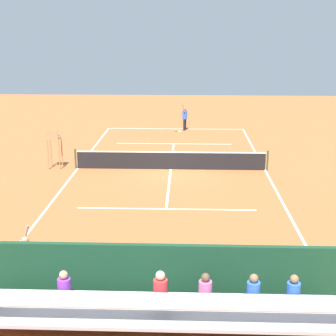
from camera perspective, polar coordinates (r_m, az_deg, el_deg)
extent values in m
plane|color=#BC6033|center=(26.73, 0.32, -0.15)|extent=(60.00, 60.00, 0.00)
cube|color=white|center=(37.42, 0.86, 4.48)|extent=(10.00, 0.10, 0.01)
cube|color=white|center=(16.44, -0.93, -10.70)|extent=(10.00, 0.10, 0.01)
cube|color=white|center=(27.04, 10.97, -0.25)|extent=(0.10, 22.00, 0.01)
cube|color=white|center=(27.34, -10.21, -0.03)|extent=(0.10, 22.00, 0.01)
cube|color=white|center=(32.59, 0.66, 2.77)|extent=(7.50, 0.10, 0.01)
cube|color=white|center=(20.98, -0.21, -4.67)|extent=(7.50, 0.10, 0.01)
cube|color=white|center=(26.73, 0.32, -0.14)|extent=(0.10, 12.10, 0.01)
cube|color=white|center=(37.42, 0.86, 4.48)|extent=(0.10, 0.30, 0.01)
cube|color=black|center=(26.61, 0.32, 0.80)|extent=(10.00, 0.02, 0.91)
cube|color=white|center=(26.49, 0.32, 1.81)|extent=(10.00, 0.04, 0.06)
cylinder|color=#2D5133|center=(26.92, 11.24, 0.84)|extent=(0.10, 0.10, 1.07)
cylinder|color=#2D5133|center=(27.22, -10.47, 1.05)|extent=(0.10, 0.10, 1.07)
cube|color=#194228|center=(13.32, -1.64, -12.61)|extent=(18.00, 0.16, 2.00)
cube|color=#9EA0A5|center=(13.41, -1.72, -16.24)|extent=(9.00, 0.10, 0.45)
cube|color=#9EA0A5|center=(13.01, -1.83, -16.36)|extent=(9.00, 0.80, 0.08)
cube|color=#9EA0A5|center=(13.43, -1.71, -16.17)|extent=(9.00, 0.04, 0.45)
cube|color=silver|center=(12.71, -1.88, -15.00)|extent=(8.60, 0.36, 0.04)
cube|color=silver|center=(12.45, -1.95, -14.63)|extent=(8.60, 0.03, 0.36)
cube|color=#9EA0A5|center=(12.10, -2.12, -16.57)|extent=(9.00, 0.80, 0.08)
cube|color=#9EA0A5|center=(12.52, -1.98, -16.35)|extent=(9.00, 0.04, 0.45)
cube|color=silver|center=(11.79, -2.18, -15.10)|extent=(8.60, 0.36, 0.04)
cube|color=silver|center=(11.54, -2.26, -14.71)|extent=(8.60, 0.03, 0.36)
cube|color=#9EA0A5|center=(11.18, -2.46, -16.81)|extent=(9.00, 0.80, 0.08)
cube|color=#9EA0A5|center=(11.60, -2.29, -16.57)|extent=(9.00, 0.04, 0.45)
cube|color=silver|center=(10.88, -2.53, -15.23)|extent=(8.60, 0.36, 0.04)
cube|color=silver|center=(10.62, -2.62, -14.80)|extent=(8.60, 0.03, 0.36)
cube|color=#2D2D33|center=(10.99, -0.84, -14.63)|extent=(0.32, 0.40, 0.12)
cylinder|color=red|center=(10.74, -0.88, -13.65)|extent=(0.30, 0.30, 0.45)
sphere|color=beige|center=(10.58, -0.88, -12.11)|extent=(0.20, 0.20, 0.20)
cube|color=#2D2D33|center=(12.14, 13.84, -14.41)|extent=(0.32, 0.40, 0.12)
cylinder|color=blue|center=(11.90, 14.05, -13.51)|extent=(0.30, 0.30, 0.45)
sphere|color=#8C6647|center=(11.74, 14.15, -12.12)|extent=(0.20, 0.20, 0.20)
cube|color=#2D2D33|center=(11.99, 9.53, -14.55)|extent=(0.32, 0.40, 0.12)
cylinder|color=blue|center=(11.75, 9.66, -13.64)|extent=(0.30, 0.30, 0.45)
sphere|color=#8C6647|center=(11.59, 9.74, -12.24)|extent=(0.20, 0.20, 0.20)
cube|color=#2D2D33|center=(11.90, 4.20, -14.61)|extent=(0.32, 0.40, 0.12)
cylinder|color=pink|center=(11.65, 4.25, -13.70)|extent=(0.30, 0.30, 0.45)
sphere|color=brown|center=(11.50, 4.28, -12.29)|extent=(0.20, 0.20, 0.20)
cube|color=#2D2D33|center=(12.82, 4.16, -14.54)|extent=(0.32, 0.40, 0.12)
cylinder|color=blue|center=(12.57, 4.21, -13.69)|extent=(0.30, 0.30, 0.45)
sphere|color=beige|center=(12.42, 4.24, -12.38)|extent=(0.20, 0.20, 0.20)
cube|color=#2D2D33|center=(12.20, -11.49, -14.08)|extent=(0.32, 0.40, 0.12)
cylinder|color=purple|center=(11.96, -11.70, -13.18)|extent=(0.30, 0.30, 0.45)
sphere|color=tan|center=(11.81, -11.79, -11.79)|extent=(0.20, 0.20, 0.20)
cylinder|color=#A88456|center=(27.68, -11.96, 1.78)|extent=(0.07, 0.07, 1.60)
cylinder|color=#A88456|center=(27.84, -13.16, 1.78)|extent=(0.07, 0.07, 1.60)
cylinder|color=#A88456|center=(27.12, -12.26, 1.47)|extent=(0.07, 0.07, 1.60)
cylinder|color=#A88456|center=(27.27, -13.48, 1.48)|extent=(0.07, 0.07, 1.60)
cube|color=#A88456|center=(27.29, -12.82, 3.32)|extent=(0.56, 0.56, 0.06)
cube|color=#A88456|center=(27.01, -12.98, 3.77)|extent=(0.56, 0.06, 0.48)
cube|color=#A88456|center=(27.19, -12.31, 3.63)|extent=(0.04, 0.48, 0.04)
cube|color=#A88456|center=(27.33, -13.36, 3.62)|extent=(0.04, 0.48, 0.04)
cube|color=#234C2D|center=(14.34, 8.08, -13.07)|extent=(1.80, 0.40, 0.05)
cylinder|color=#234C2D|center=(14.55, 11.07, -13.79)|extent=(0.06, 0.06, 0.45)
cylinder|color=#234C2D|center=(14.39, 4.98, -13.88)|extent=(0.06, 0.06, 0.45)
cube|color=#234C2D|center=(14.04, 8.20, -12.35)|extent=(1.80, 0.04, 0.36)
cube|color=#334C8C|center=(14.23, -0.28, -14.39)|extent=(0.90, 0.36, 0.36)
cylinder|color=black|center=(36.95, 1.98, 4.99)|extent=(0.14, 0.14, 0.85)
cylinder|color=black|center=(36.75, 1.84, 4.93)|extent=(0.14, 0.14, 0.85)
cylinder|color=blue|center=(36.72, 1.92, 6.07)|extent=(0.47, 0.47, 0.60)
sphere|color=#8C6647|center=(36.66, 1.93, 6.70)|extent=(0.22, 0.22, 0.22)
cylinder|color=#8C6647|center=(36.44, 1.79, 6.79)|extent=(0.26, 0.18, 0.55)
cylinder|color=#8C6647|center=(36.92, 2.05, 6.17)|extent=(0.12, 0.12, 0.50)
cylinder|color=black|center=(36.42, 0.94, 4.18)|extent=(0.28, 0.10, 0.03)
torus|color=#D8CC4C|center=(36.49, 1.35, 4.20)|extent=(0.38, 0.38, 0.02)
cylinder|color=white|center=(36.49, 1.35, 4.20)|extent=(0.25, 0.25, 0.00)
sphere|color=#CCDB33|center=(33.61, -2.22, 3.22)|extent=(0.07, 0.07, 0.07)
cylinder|color=#232328|center=(15.13, -15.65, -12.02)|extent=(0.14, 0.14, 0.85)
cylinder|color=#232328|center=(15.33, -15.58, -11.64)|extent=(0.14, 0.14, 0.85)
cylinder|color=orange|center=(14.91, -15.82, -9.35)|extent=(0.43, 0.43, 0.60)
sphere|color=tan|center=(14.75, -15.94, -7.91)|extent=(0.22, 0.22, 0.22)
cylinder|color=tan|center=(14.92, -15.88, -7.25)|extent=(0.26, 0.14, 0.55)
cylinder|color=tan|center=(14.70, -15.91, -9.60)|extent=(0.11, 0.11, 0.50)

